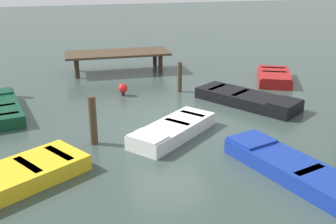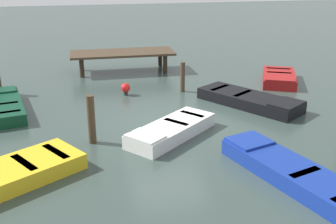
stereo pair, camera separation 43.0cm
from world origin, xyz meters
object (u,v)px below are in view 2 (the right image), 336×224
(rowboat_black, at_px, (250,100))
(marker_buoy, at_px, (126,88))
(rowboat_blue, at_px, (293,173))
(rowboat_yellow, at_px, (14,173))
(rowboat_dark_green, at_px, (4,106))
(rowboat_red, at_px, (279,78))
(rowboat_white, at_px, (171,130))
(dock_segment, at_px, (123,54))
(mooring_piling_near_right, at_px, (183,77))
(mooring_piling_far_right, at_px, (91,120))

(rowboat_black, xyz_separation_m, marker_buoy, (-4.23, 2.22, 0.07))
(rowboat_blue, height_order, rowboat_yellow, same)
(rowboat_dark_green, distance_m, rowboat_yellow, 5.16)
(rowboat_red, distance_m, marker_buoy, 6.67)
(rowboat_blue, height_order, rowboat_white, same)
(dock_segment, distance_m, marker_buoy, 3.74)
(rowboat_dark_green, distance_m, mooring_piling_near_right, 6.72)
(rowboat_blue, xyz_separation_m, mooring_piling_near_right, (-0.75, 7.47, 0.39))
(dock_segment, distance_m, rowboat_black, 7.10)
(rowboat_dark_green, bearing_deg, dock_segment, -56.81)
(marker_buoy, bearing_deg, rowboat_dark_green, -167.24)
(dock_segment, relative_size, rowboat_blue, 1.12)
(rowboat_yellow, relative_size, rowboat_red, 1.14)
(rowboat_blue, distance_m, rowboat_dark_green, 9.86)
(rowboat_black, relative_size, rowboat_red, 1.31)
(mooring_piling_far_right, bearing_deg, rowboat_black, 19.60)
(rowboat_yellow, relative_size, mooring_piling_far_right, 2.37)
(rowboat_yellow, distance_m, mooring_piling_far_right, 2.68)
(mooring_piling_far_right, xyz_separation_m, marker_buoy, (1.49, 4.25, -0.43))
(rowboat_yellow, relative_size, rowboat_white, 1.10)
(rowboat_yellow, relative_size, marker_buoy, 7.05)
(rowboat_black, relative_size, mooring_piling_far_right, 2.73)
(mooring_piling_far_right, bearing_deg, marker_buoy, 70.75)
(rowboat_blue, bearing_deg, dock_segment, -3.43)
(rowboat_dark_green, xyz_separation_m, rowboat_white, (5.17, -3.35, 0.00))
(rowboat_blue, bearing_deg, rowboat_dark_green, 31.57)
(rowboat_white, height_order, marker_buoy, marker_buoy)
(rowboat_yellow, xyz_separation_m, marker_buoy, (3.40, 6.06, 0.07))
(rowboat_white, distance_m, rowboat_red, 7.47)
(rowboat_yellow, bearing_deg, rowboat_blue, 134.97)
(dock_segment, xyz_separation_m, rowboat_black, (3.90, -5.90, -0.62))
(rowboat_blue, height_order, rowboat_black, same)
(rowboat_dark_green, relative_size, mooring_piling_far_right, 2.46)
(rowboat_black, xyz_separation_m, mooring_piling_near_right, (-1.95, 2.18, 0.39))
(rowboat_blue, relative_size, rowboat_yellow, 1.27)
(mooring_piling_near_right, bearing_deg, dock_segment, 117.64)
(rowboat_black, bearing_deg, rowboat_dark_green, -131.59)
(rowboat_red, distance_m, mooring_piling_far_right, 9.35)
(rowboat_yellow, xyz_separation_m, rowboat_red, (10.06, 6.36, 0.00))
(rowboat_white, bearing_deg, rowboat_blue, 85.11)
(dock_segment, xyz_separation_m, mooring_piling_far_right, (-1.82, -7.94, -0.12))
(rowboat_yellow, relative_size, mooring_piling_near_right, 2.80)
(rowboat_blue, xyz_separation_m, rowboat_yellow, (-6.44, 1.45, 0.00))
(rowboat_white, distance_m, mooring_piling_far_right, 2.35)
(rowboat_white, xyz_separation_m, rowboat_red, (5.85, 4.63, 0.00))
(dock_segment, distance_m, mooring_piling_near_right, 4.21)
(dock_segment, height_order, rowboat_yellow, dock_segment)
(dock_segment, relative_size, marker_buoy, 10.03)
(rowboat_blue, height_order, marker_buoy, marker_buoy)
(rowboat_red, bearing_deg, rowboat_blue, 0.19)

